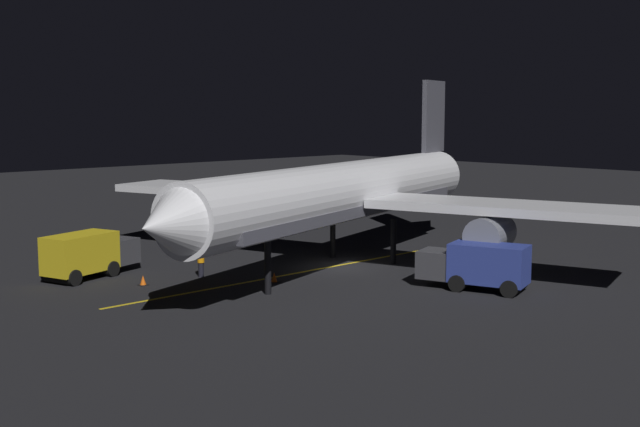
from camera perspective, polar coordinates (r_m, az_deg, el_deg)
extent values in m
cube|color=black|center=(49.16, 1.70, -3.96)|extent=(180.00, 180.00, 0.20)
cube|color=gold|center=(46.92, -2.32, -4.38)|extent=(0.39, 24.04, 0.01)
cylinder|color=white|center=(48.45, 1.72, 1.55)|extent=(12.12, 30.18, 3.61)
cube|color=#4C4C56|center=(48.56, 1.71, 0.39)|extent=(10.65, 25.75, 0.65)
cone|color=white|center=(35.06, -10.99, -0.79)|extent=(4.21, 3.77, 3.53)
cone|color=white|center=(63.72, 8.91, 2.85)|extent=(4.34, 5.07, 3.25)
cube|color=#4C4C56|center=(61.10, 8.10, 6.87)|extent=(1.37, 3.55, 5.32)
cube|color=white|center=(46.17, 13.48, 0.39)|extent=(16.84, 9.20, 0.50)
cylinder|color=slate|center=(45.46, 12.03, -1.45)|extent=(2.92, 3.67, 2.10)
cube|color=white|center=(55.07, -6.62, 1.63)|extent=(16.84, 9.20, 0.50)
cylinder|color=slate|center=(53.79, -6.67, 0.00)|extent=(2.92, 3.67, 2.10)
cylinder|color=black|center=(41.82, -3.74, -3.85)|extent=(0.45, 0.45, 2.84)
cylinder|color=black|center=(50.16, 5.25, -1.99)|extent=(0.45, 0.45, 2.84)
cylinder|color=black|center=(52.09, 0.92, -1.62)|extent=(0.45, 0.45, 2.84)
cube|color=gold|center=(47.37, -16.71, -2.70)|extent=(3.22, 4.59, 2.15)
cube|color=#38383D|center=(49.49, -14.21, -2.58)|extent=(2.43, 2.30, 1.50)
cylinder|color=black|center=(48.56, -15.43, -3.70)|extent=(2.47, 1.53, 0.90)
cylinder|color=black|center=(46.60, -17.96, -4.26)|extent=(2.47, 1.53, 0.90)
cube|color=navy|center=(43.39, 11.94, -3.51)|extent=(4.45, 3.23, 2.06)
cube|color=#38383D|center=(44.34, 8.34, -3.56)|extent=(2.33, 2.45, 1.50)
cylinder|color=black|center=(44.00, 10.16, -4.68)|extent=(1.57, 2.47, 0.90)
cylinder|color=black|center=(43.23, 13.69, -4.99)|extent=(1.57, 2.47, 0.90)
cylinder|color=black|center=(46.67, -8.48, -3.99)|extent=(0.32, 0.32, 0.85)
cylinder|color=orange|center=(46.53, -8.49, -3.08)|extent=(0.40, 0.40, 0.65)
sphere|color=tan|center=(46.46, -8.50, -2.54)|extent=(0.24, 0.24, 0.24)
cone|color=#EA590F|center=(44.88, -3.28, -4.57)|extent=(0.36, 0.36, 0.55)
cube|color=black|center=(44.93, -3.28, -4.90)|extent=(0.50, 0.50, 0.03)
cone|color=#EA590F|center=(45.12, -12.50, -4.67)|extent=(0.36, 0.36, 0.55)
cube|color=black|center=(45.18, -12.49, -4.99)|extent=(0.50, 0.50, 0.03)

